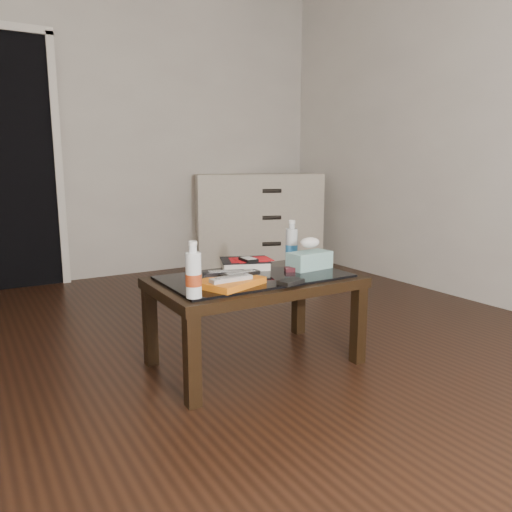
{
  "coord_description": "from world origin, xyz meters",
  "views": [
    {
      "loc": [
        -0.73,
        -1.96,
        1.02
      ],
      "look_at": [
        0.54,
        0.16,
        0.55
      ],
      "focal_mm": 35.0,
      "sensor_mm": 36.0,
      "label": 1
    }
  ],
  "objects_px": {
    "dresser": "(257,220)",
    "coffee_table": "(255,288)",
    "textbook": "(245,264)",
    "tissue_box": "(309,260)",
    "water_bottle_right": "(292,241)",
    "water_bottle_left": "(193,270)"
  },
  "relations": [
    {
      "from": "dresser",
      "to": "coffee_table",
      "type": "bearing_deg",
      "value": -101.92
    },
    {
      "from": "dresser",
      "to": "textbook",
      "type": "relative_size",
      "value": 5.19
    },
    {
      "from": "coffee_table",
      "to": "tissue_box",
      "type": "distance_m",
      "value": 0.35
    },
    {
      "from": "dresser",
      "to": "water_bottle_right",
      "type": "distance_m",
      "value": 2.16
    },
    {
      "from": "textbook",
      "to": "tissue_box",
      "type": "distance_m",
      "value": 0.34
    },
    {
      "from": "dresser",
      "to": "tissue_box",
      "type": "bearing_deg",
      "value": -94.86
    },
    {
      "from": "water_bottle_left",
      "to": "water_bottle_right",
      "type": "xyz_separation_m",
      "value": [
        0.77,
        0.4,
        0.0
      ]
    },
    {
      "from": "dresser",
      "to": "textbook",
      "type": "distance_m",
      "value": 2.3
    },
    {
      "from": "water_bottle_right",
      "to": "tissue_box",
      "type": "distance_m",
      "value": 0.2
    },
    {
      "from": "water_bottle_left",
      "to": "tissue_box",
      "type": "bearing_deg",
      "value": 15.35
    },
    {
      "from": "dresser",
      "to": "water_bottle_left",
      "type": "distance_m",
      "value": 2.9
    },
    {
      "from": "water_bottle_right",
      "to": "tissue_box",
      "type": "xyz_separation_m",
      "value": [
        -0.02,
        -0.19,
        -0.07
      ]
    },
    {
      "from": "textbook",
      "to": "water_bottle_left",
      "type": "xyz_separation_m",
      "value": [
        -0.47,
        -0.4,
        0.1
      ]
    },
    {
      "from": "water_bottle_left",
      "to": "tissue_box",
      "type": "relative_size",
      "value": 1.03
    },
    {
      "from": "textbook",
      "to": "water_bottle_right",
      "type": "distance_m",
      "value": 0.31
    },
    {
      "from": "dresser",
      "to": "tissue_box",
      "type": "relative_size",
      "value": 5.64
    },
    {
      "from": "dresser",
      "to": "tissue_box",
      "type": "xyz_separation_m",
      "value": [
        -0.96,
        -2.12,
        0.06
      ]
    },
    {
      "from": "coffee_table",
      "to": "water_bottle_right",
      "type": "height_order",
      "value": "water_bottle_right"
    },
    {
      "from": "water_bottle_right",
      "to": "tissue_box",
      "type": "relative_size",
      "value": 1.03
    },
    {
      "from": "dresser",
      "to": "water_bottle_right",
      "type": "xyz_separation_m",
      "value": [
        -0.95,
        -1.93,
        0.13
      ]
    },
    {
      "from": "water_bottle_right",
      "to": "tissue_box",
      "type": "height_order",
      "value": "water_bottle_right"
    },
    {
      "from": "tissue_box",
      "to": "textbook",
      "type": "bearing_deg",
      "value": 140.34
    }
  ]
}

